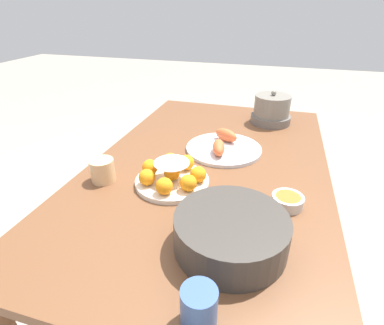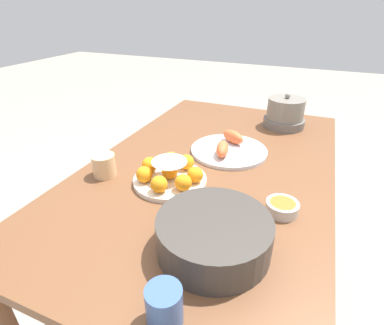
{
  "view_description": "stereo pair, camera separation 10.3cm",
  "coord_description": "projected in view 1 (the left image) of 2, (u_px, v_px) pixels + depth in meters",
  "views": [
    {
      "loc": [
        0.96,
        0.21,
        1.28
      ],
      "look_at": [
        0.09,
        -0.04,
        0.79
      ],
      "focal_mm": 28.0,
      "sensor_mm": 36.0,
      "label": 1
    },
    {
      "loc": [
        0.92,
        0.31,
        1.28
      ],
      "look_at": [
        0.09,
        -0.04,
        0.79
      ],
      "focal_mm": 28.0,
      "sensor_mm": 36.0,
      "label": 2
    }
  ],
  "objects": [
    {
      "name": "cup_far",
      "position": [
        199.0,
        307.0,
        0.54
      ],
      "size": [
        0.07,
        0.07,
        0.08
      ],
      "color": "#38568E",
      "rests_on": "dining_table"
    },
    {
      "name": "seafood_platter",
      "position": [
        223.0,
        147.0,
        1.2
      ],
      "size": [
        0.3,
        0.3,
        0.07
      ],
      "color": "silver",
      "rests_on": "dining_table"
    },
    {
      "name": "dining_table",
      "position": [
        209.0,
        185.0,
        1.16
      ],
      "size": [
        1.4,
        0.84,
        0.75
      ],
      "color": "brown",
      "rests_on": "ground_plane"
    },
    {
      "name": "sauce_bowl",
      "position": [
        287.0,
        201.0,
        0.87
      ],
      "size": [
        0.09,
        0.09,
        0.03
      ],
      "color": "beige",
      "rests_on": "dining_table"
    },
    {
      "name": "cup_near",
      "position": [
        103.0,
        170.0,
        0.99
      ],
      "size": [
        0.08,
        0.08,
        0.08
      ],
      "color": "#DBB27F",
      "rests_on": "dining_table"
    },
    {
      "name": "cake_plate",
      "position": [
        172.0,
        175.0,
        0.97
      ],
      "size": [
        0.24,
        0.24,
        0.09
      ],
      "color": "silver",
      "rests_on": "dining_table"
    },
    {
      "name": "serving_bowl",
      "position": [
        231.0,
        231.0,
        0.71
      ],
      "size": [
        0.27,
        0.27,
        0.09
      ],
      "color": "#3D3833",
      "rests_on": "dining_table"
    },
    {
      "name": "warming_pot",
      "position": [
        271.0,
        110.0,
        1.45
      ],
      "size": [
        0.19,
        0.19,
        0.16
      ],
      "color": "#66605B",
      "rests_on": "dining_table"
    },
    {
      "name": "ground_plane",
      "position": [
        205.0,
        295.0,
        1.47
      ],
      "size": [
        12.0,
        12.0,
        0.0
      ],
      "primitive_type": "plane",
      "color": "#9E9384"
    }
  ]
}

